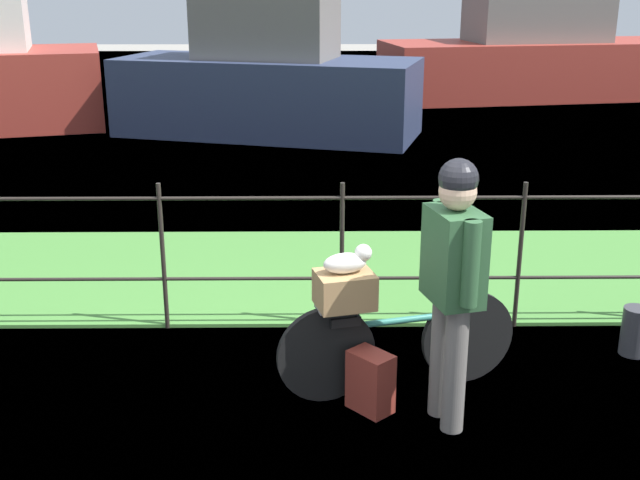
{
  "coord_description": "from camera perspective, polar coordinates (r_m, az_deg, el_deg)",
  "views": [
    {
      "loc": [
        0.46,
        -3.76,
        2.65
      ],
      "look_at": [
        0.52,
        1.48,
        0.9
      ],
      "focal_mm": 44.27,
      "sensor_mm": 36.0,
      "label": 1
    }
  ],
  "objects": [
    {
      "name": "wooden_crate",
      "position": [
        5.01,
        1.8,
        -3.6
      ],
      "size": [
        0.42,
        0.37,
        0.23
      ],
      "primitive_type": "cube",
      "rotation": [
        0.0,
        0.0,
        0.26
      ],
      "color": "#A87F51",
      "rests_on": "bicycle_main"
    },
    {
      "name": "ground_plane",
      "position": [
        4.63,
        -6.49,
        -16.64
      ],
      "size": [
        60.0,
        60.0,
        0.0
      ],
      "primitive_type": "plane",
      "color": "gray"
    },
    {
      "name": "grass_strip",
      "position": [
        7.44,
        -4.13,
        -2.33
      ],
      "size": [
        27.0,
        2.4,
        0.03
      ],
      "primitive_type": "cube",
      "color": "#478438",
      "rests_on": "ground"
    },
    {
      "name": "mooring_bollard",
      "position": [
        6.27,
        21.81,
        -6.14
      ],
      "size": [
        0.2,
        0.2,
        0.37
      ],
      "primitive_type": "cylinder",
      "color": "#38383D",
      "rests_on": "ground"
    },
    {
      "name": "bicycle_main",
      "position": [
        5.29,
        5.53,
        -7.43
      ],
      "size": [
        1.61,
        0.46,
        0.66
      ],
      "color": "black",
      "rests_on": "ground"
    },
    {
      "name": "moored_boat_near",
      "position": [
        19.16,
        15.19,
        12.6
      ],
      "size": [
        7.12,
        3.45,
        4.03
      ],
      "color": "#9E3328",
      "rests_on": "ground"
    },
    {
      "name": "terrier_dog",
      "position": [
        4.95,
        2.09,
        -1.53
      ],
      "size": [
        0.32,
        0.21,
        0.18
      ],
      "color": "silver",
      "rests_on": "wooden_crate"
    },
    {
      "name": "moored_boat_far",
      "position": [
        14.0,
        -3.82,
        11.66
      ],
      "size": [
        5.51,
        3.34,
        4.34
      ],
      "color": "#2D3856",
      "rests_on": "ground"
    },
    {
      "name": "harbor_water",
      "position": [
        15.9,
        -2.31,
        8.85
      ],
      "size": [
        30.0,
        30.0,
        0.0
      ],
      "primitive_type": "plane",
      "color": "#60849E",
      "rests_on": "ground"
    },
    {
      "name": "iron_fence",
      "position": [
        6.1,
        -4.92,
        -0.5
      ],
      "size": [
        18.04,
        0.04,
        1.18
      ],
      "color": "#28231E",
      "rests_on": "ground"
    },
    {
      "name": "cyclist_person",
      "position": [
        4.72,
        9.6,
        -2.26
      ],
      "size": [
        0.35,
        0.53,
        1.68
      ],
      "color": "slate",
      "rests_on": "ground"
    },
    {
      "name": "backpack_on_paving",
      "position": [
        5.12,
        3.67,
        -10.18
      ],
      "size": [
        0.32,
        0.33,
        0.4
      ],
      "primitive_type": "cube",
      "rotation": [
        0.0,
        0.0,
        5.45
      ],
      "color": "maroon",
      "rests_on": "ground"
    }
  ]
}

